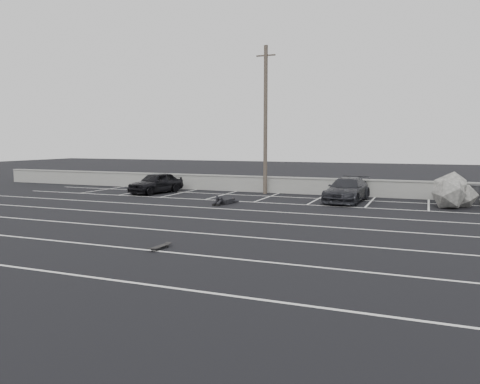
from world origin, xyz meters
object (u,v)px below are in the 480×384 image
at_px(car_right, 347,190).
at_px(person, 228,199).
at_px(skateboard, 160,247).
at_px(trash_bin, 476,194).
at_px(utility_pole, 265,120).
at_px(riprap_pile, 480,196).
at_px(car_left, 156,183).

bearing_deg(car_right, person, -147.73).
relative_size(person, skateboard, 3.11).
relative_size(car_right, trash_bin, 4.53).
xyz_separation_m(car_right, skateboard, (-3.56, -13.80, -0.59)).
distance_m(car_right, utility_pole, 7.17).
relative_size(riprap_pile, person, 2.59).
distance_m(utility_pole, trash_bin, 12.81).
bearing_deg(person, riprap_pile, 21.02).
height_order(riprap_pile, person, riprap_pile).
relative_size(car_left, skateboard, 4.84).
distance_m(utility_pole, skateboard, 16.71).
height_order(utility_pole, trash_bin, utility_pole).
relative_size(trash_bin, person, 0.40).
relative_size(trash_bin, riprap_pile, 0.15).
relative_size(utility_pole, skateboard, 11.27).
distance_m(utility_pole, riprap_pile, 13.00).
height_order(trash_bin, riprap_pile, riprap_pile).
relative_size(car_left, person, 1.56).
xyz_separation_m(riprap_pile, person, (-12.46, -2.73, -0.41)).
bearing_deg(car_right, utility_pole, 163.61).
bearing_deg(skateboard, trash_bin, 62.44).
distance_m(riprap_pile, skateboard, 16.86).
height_order(car_left, trash_bin, car_left).
distance_m(trash_bin, skateboard, 18.55).
relative_size(trash_bin, skateboard, 1.24).
bearing_deg(utility_pole, trash_bin, -1.89).
xyz_separation_m(car_left, skateboard, (8.65, -13.63, -0.60)).
xyz_separation_m(car_left, riprap_pile, (18.78, -0.17, -0.03)).
bearing_deg(car_left, skateboard, -45.83).
xyz_separation_m(car_left, person, (6.32, -2.90, -0.44)).
relative_size(car_right, utility_pole, 0.50).
distance_m(car_left, person, 6.97).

